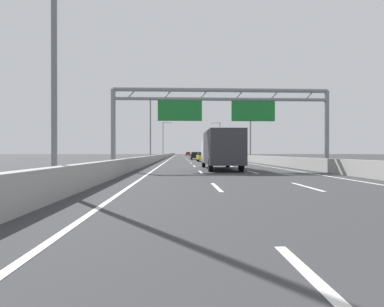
{
  "coord_description": "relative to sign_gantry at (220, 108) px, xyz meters",
  "views": [
    {
      "loc": [
        -3.25,
        0.67,
        1.38
      ],
      "look_at": [
        0.31,
        87.3,
        1.01
      ],
      "focal_mm": 28.33,
      "sensor_mm": 36.0,
      "label": 1
    }
  ],
  "objects": [
    {
      "name": "lane_dash_right_3",
      "position": [
        1.89,
        6.48,
        -4.83
      ],
      "size": [
        0.16,
        3.0,
        0.01
      ],
      "primitive_type": "cube",
      "color": "white",
      "rests_on": "ground_plane"
    },
    {
      "name": "red_car",
      "position": [
        0.05,
        93.04,
        -4.09
      ],
      "size": [
        1.75,
        4.6,
        1.45
      ],
      "color": "red",
      "rests_on": "ground_plane"
    },
    {
      "name": "lane_dash_left_1",
      "position": [
        -1.71,
        -11.52,
        -4.83
      ],
      "size": [
        0.16,
        3.0,
        0.01
      ],
      "primitive_type": "cube",
      "color": "white",
      "rests_on": "ground_plane"
    },
    {
      "name": "lane_dash_right_15",
      "position": [
        1.89,
        114.48,
        -4.83
      ],
      "size": [
        0.16,
        3.0,
        0.01
      ],
      "primitive_type": "cube",
      "color": "white",
      "rests_on": "ground_plane"
    },
    {
      "name": "barrier_right",
      "position": [
        6.99,
        85.98,
        -4.36
      ],
      "size": [
        0.45,
        220.0,
        0.95
      ],
      "color": "#9E9E99",
      "rests_on": "ground_plane"
    },
    {
      "name": "lane_dash_right_7",
      "position": [
        1.89,
        42.48,
        -4.83
      ],
      "size": [
        0.16,
        3.0,
        0.01
      ],
      "primitive_type": "cube",
      "color": "white",
      "rests_on": "ground_plane"
    },
    {
      "name": "lane_dash_right_13",
      "position": [
        1.89,
        96.48,
        -4.83
      ],
      "size": [
        0.16,
        3.0,
        0.01
      ],
      "primitive_type": "cube",
      "color": "white",
      "rests_on": "ground_plane"
    },
    {
      "name": "yellow_car",
      "position": [
        0.33,
        21.79,
        -4.11
      ],
      "size": [
        1.74,
        4.32,
        1.39
      ],
      "color": "yellow",
      "rests_on": "ground_plane"
    },
    {
      "name": "edge_line_right",
      "position": [
        5.34,
        63.98,
        -4.83
      ],
      "size": [
        0.16,
        176.0,
        0.01
      ],
      "primitive_type": "cube",
      "color": "white",
      "rests_on": "ground_plane"
    },
    {
      "name": "lane_dash_right_10",
      "position": [
        1.89,
        69.48,
        -4.83
      ],
      "size": [
        0.16,
        3.0,
        0.01
      ],
      "primitive_type": "cube",
      "color": "white",
      "rests_on": "ground_plane"
    },
    {
      "name": "lane_dash_right_17",
      "position": [
        1.89,
        132.48,
        -4.83
      ],
      "size": [
        0.16,
        3.0,
        0.01
      ],
      "primitive_type": "cube",
      "color": "white",
      "rests_on": "ground_plane"
    },
    {
      "name": "lane_dash_right_1",
      "position": [
        1.89,
        -11.52,
        -4.83
      ],
      "size": [
        0.16,
        3.0,
        0.01
      ],
      "primitive_type": "cube",
      "color": "white",
      "rests_on": "ground_plane"
    },
    {
      "name": "lane_dash_left_8",
      "position": [
        -1.71,
        51.48,
        -4.83
      ],
      "size": [
        0.16,
        3.0,
        0.01
      ],
      "primitive_type": "cube",
      "color": "white",
      "rests_on": "ground_plane"
    },
    {
      "name": "lane_dash_right_12",
      "position": [
        1.89,
        87.48,
        -4.83
      ],
      "size": [
        0.16,
        3.0,
        0.01
      ],
      "primitive_type": "cube",
      "color": "white",
      "rests_on": "ground_plane"
    },
    {
      "name": "sign_gantry",
      "position": [
        0.0,
        0.0,
        0.0
      ],
      "size": [
        17.01,
        0.36,
        6.36
      ],
      "color": "gray",
      "rests_on": "ground_plane"
    },
    {
      "name": "lane_dash_right_14",
      "position": [
        1.89,
        105.48,
        -4.83
      ],
      "size": [
        0.16,
        3.0,
        0.01
      ],
      "primitive_type": "cube",
      "color": "white",
      "rests_on": "ground_plane"
    },
    {
      "name": "streetlamp_right_mid",
      "position": [
        7.55,
        23.0,
        0.56
      ],
      "size": [
        2.58,
        0.28,
        9.5
      ],
      "color": "slate",
      "rests_on": "ground_plane"
    },
    {
      "name": "lane_dash_left_4",
      "position": [
        -1.71,
        15.48,
        -4.83
      ],
      "size": [
        0.16,
        3.0,
        0.01
      ],
      "primitive_type": "cube",
      "color": "white",
      "rests_on": "ground_plane"
    },
    {
      "name": "silver_car",
      "position": [
        3.46,
        94.54,
        -4.09
      ],
      "size": [
        1.85,
        4.41,
        1.45
      ],
      "color": "#A8ADB2",
      "rests_on": "ground_plane"
    },
    {
      "name": "lane_dash_left_17",
      "position": [
        -1.71,
        132.48,
        -4.83
      ],
      "size": [
        0.16,
        3.0,
        0.01
      ],
      "primitive_type": "cube",
      "color": "white",
      "rests_on": "ground_plane"
    },
    {
      "name": "barrier_left",
      "position": [
        -6.81,
        85.98,
        -4.36
      ],
      "size": [
        0.45,
        220.0,
        0.95
      ],
      "color": "#9E9E99",
      "rests_on": "ground_plane"
    },
    {
      "name": "streetlamp_left_near",
      "position": [
        -7.38,
        -12.43,
        0.56
      ],
      "size": [
        2.58,
        0.28,
        9.5
      ],
      "color": "slate",
      "rests_on": "ground_plane"
    },
    {
      "name": "lane_dash_right_2",
      "position": [
        1.89,
        -2.52,
        -4.83
      ],
      "size": [
        0.16,
        3.0,
        0.01
      ],
      "primitive_type": "cube",
      "color": "white",
      "rests_on": "ground_plane"
    },
    {
      "name": "streetlamp_left_mid",
      "position": [
        -7.38,
        23.0,
        0.56
      ],
      "size": [
        2.58,
        0.28,
        9.5
      ],
      "color": "slate",
      "rests_on": "ground_plane"
    },
    {
      "name": "lane_dash_right_5",
      "position": [
        1.89,
        24.48,
        -4.83
      ],
      "size": [
        0.16,
        3.0,
        0.01
      ],
      "primitive_type": "cube",
      "color": "white",
      "rests_on": "ground_plane"
    },
    {
      "name": "lane_dash_left_12",
      "position": [
        -1.71,
        87.48,
        -4.83
      ],
      "size": [
        0.16,
        3.0,
        0.01
      ],
      "primitive_type": "cube",
      "color": "white",
      "rests_on": "ground_plane"
    },
    {
      "name": "lane_dash_right_4",
      "position": [
        1.89,
        15.48,
        -4.83
      ],
      "size": [
        0.16,
        3.0,
        0.01
      ],
      "primitive_type": "cube",
      "color": "white",
      "rests_on": "ground_plane"
    },
    {
      "name": "lane_dash_left_6",
      "position": [
        -1.71,
        33.48,
        -4.83
      ],
      "size": [
        0.16,
        3.0,
        0.01
      ],
      "primitive_type": "cube",
      "color": "white",
      "rests_on": "ground_plane"
    },
    {
      "name": "ground_plane",
      "position": [
        0.09,
        75.98,
        -4.84
      ],
      "size": [
        260.0,
        260.0,
        0.0
      ],
      "primitive_type": "plane",
      "color": "#38383A"
    },
    {
      "name": "lane_dash_left_10",
      "position": [
        -1.71,
        69.48,
        -4.83
      ],
      "size": [
        0.16,
        3.0,
        0.01
      ],
      "primitive_type": "cube",
      "color": "white",
      "rests_on": "ground_plane"
    },
    {
      "name": "streetlamp_left_far",
      "position": [
        -7.38,
        58.43,
        0.56
      ],
      "size": [
        2.58,
        0.28,
        9.5
      ],
      "color": "slate",
      "rests_on": "ground_plane"
    },
    {
      "name": "lane_dash_right_8",
      "position": [
        1.89,
        51.48,
        -4.83
      ],
      "size": [
        0.16,
        3.0,
        0.01
      ],
      "primitive_type": "cube",
      "color": "white",
      "rests_on": "ground_plane"
    },
    {
      "name": "lane_dash_left_7",
      "position": [
        -1.71,
        42.48,
        -4.83
      ],
      "size": [
        0.16,
        3.0,
        0.01
      ],
      "primitive_type": "cube",
      "color": "white",
      "rests_on": "ground_plane"
    },
    {
      "name": "lane_dash_left_5",
      "position": [
        -1.71,
        24.48,
        -4.83
      ],
      "size": [
        0.16,
        3.0,
        0.01
      ],
      "primitive_type": "cube",
      "color": "white",
      "rests_on": "ground_plane"
    },
    {
      "name": "lane_dash_right_16",
      "position": [
        1.89,
        123.48,
        -4.83
      ],
      "size": [
        0.16,
        3.0,
        0.01
      ],
      "primitive_type": "cube",
      "color": "white",
      "rests_on": "ground_plane"
    },
    {
      "name": "streetlamp_right_far",
      "position": [
        7.55,
        58.43,
        0.56
      ],
      "size": [
        2.58,
        0.28,
        9.5
      ],
      "color": "slate",
      "rests_on": "ground_plane"
    },
    {
      "name": "lane_dash_left_11",
      "position": [
        -1.71,
        78.48,
        -4.83
      ],
      "size": [
        0.16,
        3.0,
        0.01
      ],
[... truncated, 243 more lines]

